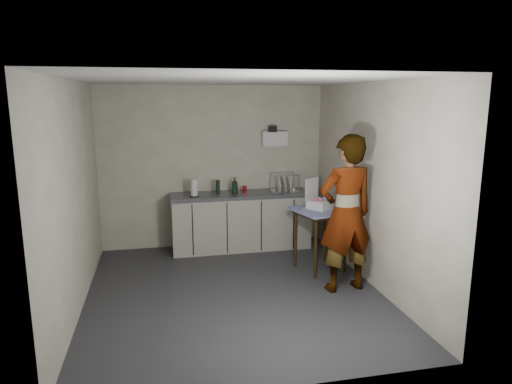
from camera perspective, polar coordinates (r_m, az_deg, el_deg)
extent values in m
plane|color=#2C2D32|center=(5.88, -2.76, -12.40)|extent=(4.00, 4.00, 0.00)
cube|color=#B4AE9D|center=(7.42, -5.37, 3.12)|extent=(3.60, 0.02, 2.60)
cube|color=#B4AE9D|center=(6.03, 14.16, 0.81)|extent=(0.02, 4.00, 2.60)
cube|color=#B4AE9D|center=(5.50, -21.65, -0.69)|extent=(0.02, 4.00, 2.60)
cube|color=white|center=(5.37, -3.04, 13.76)|extent=(3.60, 4.00, 0.01)
cube|color=black|center=(7.49, -1.86, -6.67)|extent=(2.20, 0.52, 0.08)
cube|color=beige|center=(7.38, -1.88, -3.80)|extent=(2.20, 0.58, 0.86)
cube|color=#43464C|center=(7.27, -1.90, -0.34)|extent=(2.24, 0.62, 0.05)
cube|color=black|center=(7.01, -7.93, -4.75)|extent=(0.02, 0.01, 0.80)
cube|color=black|center=(7.06, -3.62, -4.53)|extent=(0.02, 0.01, 0.80)
cube|color=black|center=(7.16, 0.67, -4.28)|extent=(0.01, 0.01, 0.80)
cube|color=black|center=(7.29, 4.74, -4.03)|extent=(0.02, 0.01, 0.80)
cube|color=white|center=(7.48, 2.31, 6.70)|extent=(0.42, 0.16, 0.24)
cube|color=white|center=(7.55, 2.20, 5.67)|extent=(0.30, 0.06, 0.04)
cube|color=black|center=(7.38, 2.10, 7.87)|extent=(0.14, 0.02, 0.10)
cylinder|color=#32200B|center=(6.21, 7.45, -7.16)|extent=(0.04, 0.04, 0.81)
cylinder|color=#32200B|center=(6.49, 11.11, -6.44)|extent=(0.04, 0.04, 0.81)
cylinder|color=#32200B|center=(6.60, 5.00, -5.95)|extent=(0.04, 0.04, 0.81)
cylinder|color=#32200B|center=(6.87, 8.54, -5.33)|extent=(0.04, 0.04, 0.81)
cube|color=#32200B|center=(6.42, 8.13, -2.60)|extent=(0.73, 0.73, 0.04)
cube|color=navy|center=(6.41, 8.14, -2.30)|extent=(0.83, 0.83, 0.03)
imported|color=#B2A593|center=(5.76, 11.19, -2.71)|extent=(0.78, 0.56, 1.98)
imported|color=black|center=(7.20, -2.67, 0.81)|extent=(0.13, 0.13, 0.27)
cylinder|color=#B51219|center=(7.28, -1.41, 0.34)|extent=(0.06, 0.06, 0.12)
cylinder|color=black|center=(7.19, -4.80, 0.61)|extent=(0.07, 0.07, 0.23)
cylinder|color=black|center=(7.08, -7.71, -0.50)|extent=(0.15, 0.15, 0.01)
cylinder|color=white|center=(7.06, -7.74, 0.56)|extent=(0.10, 0.10, 0.25)
cube|color=silver|center=(7.39, 3.59, 0.12)|extent=(0.43, 0.32, 0.02)
cylinder|color=silver|center=(7.18, 2.41, 1.02)|extent=(0.01, 0.01, 0.28)
cylinder|color=silver|center=(7.28, 5.38, 1.13)|extent=(0.01, 0.01, 0.28)
cylinder|color=silver|center=(7.45, 1.87, 1.41)|extent=(0.01, 0.01, 0.28)
cylinder|color=silver|center=(7.55, 4.74, 1.52)|extent=(0.01, 0.01, 0.28)
cylinder|color=white|center=(7.34, 2.79, 1.08)|extent=(0.05, 0.24, 0.24)
cylinder|color=white|center=(7.36, 3.44, 1.10)|extent=(0.05, 0.24, 0.24)
cylinder|color=white|center=(7.38, 4.09, 1.13)|extent=(0.05, 0.24, 0.24)
cube|color=white|center=(6.45, 8.03, -2.02)|extent=(0.41, 0.41, 0.01)
cube|color=white|center=(6.36, 9.10, -1.70)|extent=(0.25, 0.18, 0.11)
cube|color=white|center=(6.52, 7.02, -1.31)|extent=(0.25, 0.18, 0.11)
cube|color=white|center=(6.32, 7.29, -1.72)|extent=(0.18, 0.25, 0.11)
cube|color=white|center=(6.55, 8.78, -1.29)|extent=(0.18, 0.25, 0.11)
cube|color=white|center=(6.48, 6.99, 0.46)|extent=(0.25, 0.18, 0.30)
cylinder|color=silver|center=(6.44, 8.04, -1.50)|extent=(0.20, 0.20, 0.11)
sphere|color=#EF587F|center=(6.36, 8.06, -0.97)|extent=(0.07, 0.07, 0.07)
sphere|color=#5D98FF|center=(6.44, 8.61, -0.84)|extent=(0.07, 0.07, 0.07)
sphere|color=#61ED85|center=(6.45, 7.70, -0.79)|extent=(0.07, 0.07, 0.07)
sphere|color=#EF587F|center=(6.41, 7.51, -0.86)|extent=(0.07, 0.07, 0.07)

